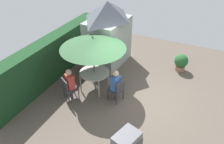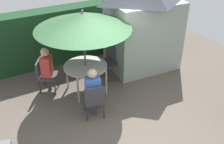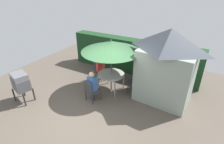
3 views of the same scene
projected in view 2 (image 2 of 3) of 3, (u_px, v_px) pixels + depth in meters
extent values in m
plane|color=brown|center=(116.00, 122.00, 6.16)|extent=(11.00, 11.00, 0.00)
cube|color=#193D1E|center=(61.00, 35.00, 8.35)|extent=(6.54, 0.63, 1.72)
cube|color=gray|center=(143.00, 35.00, 7.92)|extent=(2.07, 1.56, 2.07)
cube|color=slate|center=(131.00, 33.00, 8.60)|extent=(0.83, 0.08, 1.61)
cylinder|color=#B2ADA3|center=(86.00, 66.00, 6.85)|extent=(1.13, 1.13, 0.04)
cylinder|color=gray|center=(78.00, 91.00, 6.60)|extent=(0.05, 0.05, 0.74)
cylinder|color=gray|center=(106.00, 82.00, 6.92)|extent=(0.05, 0.05, 0.74)
cylinder|color=gray|center=(67.00, 76.00, 7.19)|extent=(0.05, 0.05, 0.74)
cylinder|color=gray|center=(93.00, 69.00, 7.52)|extent=(0.05, 0.05, 0.74)
cylinder|color=#4C4C51|center=(85.00, 55.00, 6.68)|extent=(0.04, 0.04, 2.20)
cone|color=#2D5633|center=(83.00, 20.00, 6.22)|extent=(2.34, 2.34, 0.41)
sphere|color=#4C4C51|center=(82.00, 11.00, 6.10)|extent=(0.06, 0.06, 0.06)
cube|color=#38383D|center=(48.00, 76.00, 7.04)|extent=(0.63, 0.63, 0.06)
cube|color=#38383D|center=(39.00, 68.00, 6.93)|extent=(0.28, 0.42, 0.45)
cylinder|color=#2C2C30|center=(44.00, 79.00, 7.33)|extent=(0.04, 0.04, 0.45)
cylinder|color=#2C2C30|center=(40.00, 87.00, 6.99)|extent=(0.04, 0.04, 0.45)
cylinder|color=#2C2C30|center=(58.00, 79.00, 7.32)|extent=(0.04, 0.04, 0.45)
cylinder|color=#2C2C30|center=(55.00, 87.00, 6.98)|extent=(0.04, 0.04, 0.45)
cube|color=#38383D|center=(93.00, 99.00, 6.17)|extent=(0.56, 0.56, 0.06)
cube|color=#38383D|center=(95.00, 96.00, 5.88)|extent=(0.46, 0.16, 0.45)
cylinder|color=#2C2C30|center=(87.00, 113.00, 6.07)|extent=(0.04, 0.04, 0.45)
cylinder|color=#2C2C30|center=(104.00, 111.00, 6.16)|extent=(0.04, 0.04, 0.45)
cylinder|color=#2C2C30|center=(84.00, 103.00, 6.41)|extent=(0.04, 0.04, 0.45)
cylinder|color=#2C2C30|center=(100.00, 100.00, 6.49)|extent=(0.04, 0.04, 0.45)
cube|color=#38383D|center=(108.00, 63.00, 7.64)|extent=(0.60, 0.60, 0.06)
cube|color=#38383D|center=(113.00, 53.00, 7.67)|extent=(0.23, 0.44, 0.45)
cylinder|color=#2C2C30|center=(118.00, 69.00, 7.79)|extent=(0.04, 0.04, 0.45)
cylinder|color=#2C2C30|center=(107.00, 65.00, 8.00)|extent=(0.04, 0.04, 0.45)
cylinder|color=#2C2C30|center=(109.00, 75.00, 7.52)|extent=(0.04, 0.04, 0.45)
cylinder|color=#2C2C30|center=(99.00, 70.00, 7.73)|extent=(0.04, 0.04, 0.45)
cube|color=#CC3D33|center=(47.00, 66.00, 6.88)|extent=(0.38, 0.41, 0.55)
sphere|color=tan|center=(45.00, 52.00, 6.68)|extent=(0.22, 0.22, 0.22)
cylinder|color=#383347|center=(49.00, 82.00, 7.15)|extent=(0.10, 0.10, 0.48)
cube|color=#3866B2|center=(93.00, 88.00, 6.01)|extent=(0.39, 0.32, 0.55)
sphere|color=tan|center=(92.00, 73.00, 5.81)|extent=(0.22, 0.22, 0.22)
cylinder|color=#383347|center=(94.00, 106.00, 6.28)|extent=(0.10, 0.10, 0.48)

